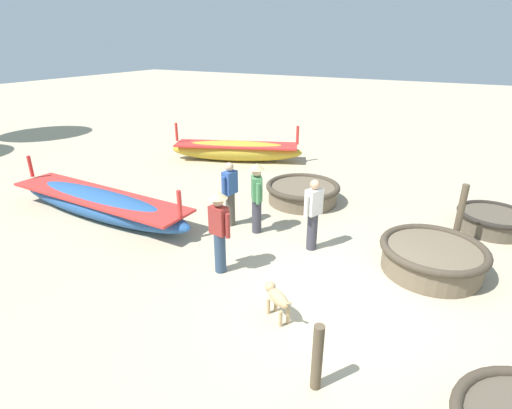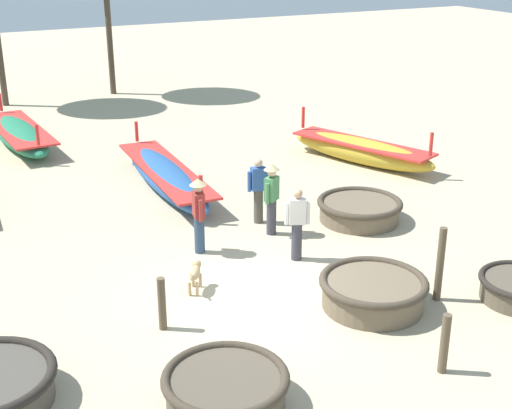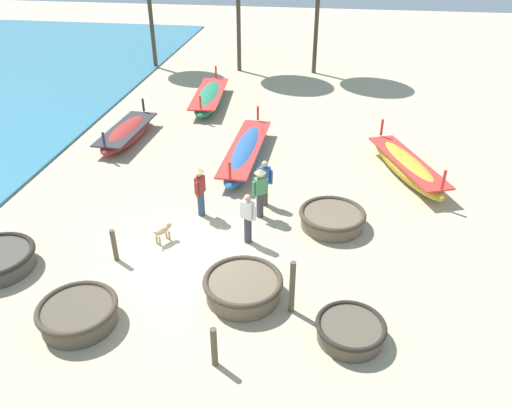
% 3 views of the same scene
% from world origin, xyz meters
% --- Properties ---
extents(ground_plane, '(80.00, 80.00, 0.00)m').
position_xyz_m(ground_plane, '(0.00, 0.00, 0.00)').
color(ground_plane, '#BCAD8C').
extents(coracle_nearest, '(2.02, 2.02, 0.52)m').
position_xyz_m(coracle_nearest, '(3.78, 2.34, 0.29)').
color(coracle_nearest, brown).
rests_on(coracle_nearest, ground).
extents(coracle_beside_post, '(1.59, 1.59, 0.47)m').
position_xyz_m(coracle_beside_post, '(4.27, -2.25, 0.26)').
color(coracle_beside_post, brown).
rests_on(coracle_beside_post, ground).
extents(coracle_upturned, '(1.99, 1.99, 0.58)m').
position_xyz_m(coracle_upturned, '(1.66, -1.21, 0.32)').
color(coracle_upturned, brown).
rests_on(coracle_upturned, ground).
extents(long_boat_green_hull, '(1.27, 5.84, 1.20)m').
position_xyz_m(long_boat_green_hull, '(0.44, 6.49, 0.35)').
color(long_boat_green_hull, '#285693').
rests_on(long_boat_green_hull, ground).
extents(long_boat_red_hull, '(2.69, 4.83, 1.34)m').
position_xyz_m(long_boat_red_hull, '(6.36, 6.02, 0.38)').
color(long_boat_red_hull, gold).
rests_on(long_boat_red_hull, ground).
extents(fisherman_hauling, '(0.50, 0.33, 1.57)m').
position_xyz_m(fisherman_hauling, '(1.40, 1.15, 0.84)').
color(fisherman_hauling, '#383842').
rests_on(fisherman_hauling, ground).
extents(fisherman_by_coracle, '(0.53, 0.27, 1.57)m').
position_xyz_m(fisherman_by_coracle, '(1.59, 3.31, 0.84)').
color(fisherman_by_coracle, '#4C473D').
rests_on(fisherman_by_coracle, ground).
extents(fisherman_crouching, '(0.45, 0.38, 1.67)m').
position_xyz_m(fisherman_crouching, '(1.55, 2.57, 0.96)').
color(fisherman_crouching, '#383842').
rests_on(fisherman_crouching, ground).
extents(fisherman_standing_right, '(0.36, 0.52, 1.67)m').
position_xyz_m(fisherman_standing_right, '(-0.28, 2.37, 0.96)').
color(fisherman_standing_right, '#2D425B').
rests_on(fisherman_standing_right, ground).
extents(dog, '(0.44, 0.61, 0.55)m').
position_xyz_m(dog, '(-1.02, 0.82, 0.37)').
color(dog, tan).
rests_on(dog, ground).
extents(mooring_post_mid_beach, '(0.14, 0.14, 1.46)m').
position_xyz_m(mooring_post_mid_beach, '(2.89, -1.54, 0.73)').
color(mooring_post_mid_beach, brown).
rests_on(mooring_post_mid_beach, ground).
extents(mooring_post_inland, '(0.14, 0.14, 0.98)m').
position_xyz_m(mooring_post_inland, '(-2.05, -0.24, 0.49)').
color(mooring_post_inland, brown).
rests_on(mooring_post_inland, ground).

